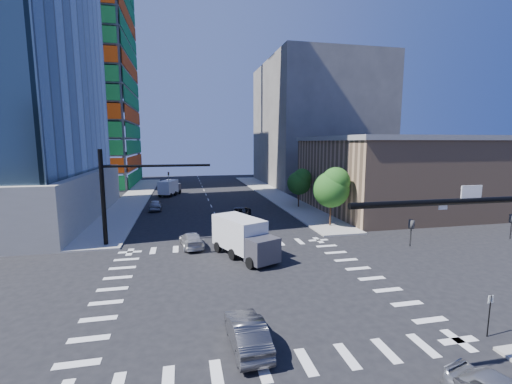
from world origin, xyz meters
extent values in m
plane|color=black|center=(0.00, 0.00, 0.00)|extent=(160.00, 160.00, 0.00)
cube|color=silver|center=(0.00, 0.00, 0.01)|extent=(20.00, 20.00, 0.01)
cube|color=gray|center=(12.50, 40.00, 0.07)|extent=(5.00, 60.00, 0.15)
cube|color=gray|center=(-12.50, 40.00, 0.07)|extent=(5.00, 60.00, 0.15)
cube|color=#167C37|center=(-14.90, 62.00, 24.50)|extent=(0.12, 24.00, 49.00)
cube|color=#BF3D0B|center=(-27.50, 49.40, 24.50)|extent=(24.00, 0.12, 49.00)
cube|color=#A17D5D|center=(25.00, 22.00, 5.00)|extent=(20.00, 22.00, 10.00)
cube|color=slate|center=(25.00, 22.00, 10.30)|extent=(20.50, 22.50, 0.60)
cube|color=#5D5954|center=(27.00, 55.00, 14.00)|extent=(24.00, 30.00, 28.00)
cylinder|color=black|center=(6.50, -11.50, 7.55)|extent=(10.00, 0.24, 0.24)
imported|color=black|center=(8.50, -11.50, 6.45)|extent=(0.16, 0.20, 1.00)
imported|color=black|center=(4.00, -11.50, 6.45)|extent=(0.16, 0.20, 1.00)
cube|color=white|center=(6.50, -11.50, 7.90)|extent=(0.90, 0.04, 0.50)
cylinder|color=black|center=(-11.50, 11.50, 4.65)|extent=(0.40, 0.40, 9.00)
cylinder|color=black|center=(-6.50, 11.50, 7.55)|extent=(10.00, 0.24, 0.24)
imported|color=black|center=(-5.50, 11.50, 6.45)|extent=(0.16, 0.20, 1.00)
cylinder|color=#382316|center=(12.50, 14.00, 1.29)|extent=(0.20, 0.20, 2.27)
sphere|color=#195115|center=(12.50, 14.00, 4.38)|extent=(4.16, 4.16, 4.16)
sphere|color=#2E6622|center=(12.90, 13.70, 5.35)|extent=(3.25, 3.25, 3.25)
cylinder|color=#382316|center=(12.80, 26.00, 1.11)|extent=(0.20, 0.20, 1.92)
sphere|color=#195115|center=(12.80, 26.00, 3.72)|extent=(3.52, 3.52, 3.52)
sphere|color=#2E6622|center=(13.20, 25.70, 4.55)|extent=(2.75, 2.75, 2.75)
cylinder|color=black|center=(10.70, -9.00, 1.10)|extent=(0.06, 0.06, 2.20)
cube|color=silver|center=(10.70, -9.00, 2.00)|extent=(0.30, 0.03, 0.40)
imported|color=black|center=(2.82, 19.83, 0.74)|extent=(3.87, 5.80, 1.48)
imported|color=#B4B4B4|center=(-3.55, 9.45, 0.68)|extent=(2.46, 4.86, 1.35)
imported|color=#95979C|center=(-8.16, 28.44, 0.75)|extent=(1.88, 4.45, 1.50)
imported|color=#414145|center=(-1.37, -7.28, 0.74)|extent=(1.75, 4.55, 1.48)
cube|color=silver|center=(0.90, 5.38, 1.97)|extent=(4.36, 5.74, 2.69)
cube|color=#414048|center=(0.90, 5.38, 1.29)|extent=(2.93, 2.66, 1.97)
cube|color=silver|center=(-6.50, 42.44, 1.70)|extent=(3.60, 4.93, 2.32)
cube|color=#414048|center=(-6.50, 42.44, 1.12)|extent=(2.49, 2.24, 1.70)
camera|label=1|loc=(-4.15, -22.27, 9.76)|focal=24.00mm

